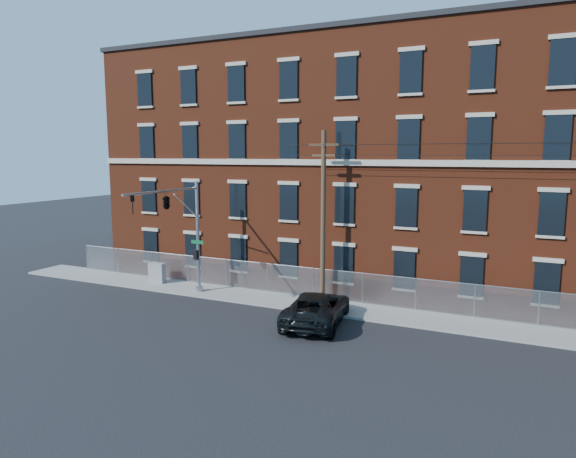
% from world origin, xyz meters
% --- Properties ---
extents(ground, '(140.00, 140.00, 0.00)m').
position_xyz_m(ground, '(0.00, 0.00, 0.00)').
color(ground, black).
rests_on(ground, ground).
extents(sidewalk, '(65.00, 3.00, 0.12)m').
position_xyz_m(sidewalk, '(12.00, 5.00, 0.06)').
color(sidewalk, gray).
rests_on(sidewalk, ground).
extents(mill_building, '(55.30, 14.32, 16.30)m').
position_xyz_m(mill_building, '(12.00, 13.93, 8.15)').
color(mill_building, '#612310').
rests_on(mill_building, ground).
extents(chain_link_fence, '(59.06, 0.06, 1.85)m').
position_xyz_m(chain_link_fence, '(12.00, 6.30, 1.06)').
color(chain_link_fence, '#A5A8AD').
rests_on(chain_link_fence, ground).
extents(traffic_signal_mast, '(0.90, 6.75, 7.00)m').
position_xyz_m(traffic_signal_mast, '(-6.00, 2.18, 5.39)').
color(traffic_signal_mast, '#9EA0A5').
rests_on(traffic_signal_mast, ground).
extents(utility_pole_near, '(1.80, 0.28, 10.00)m').
position_xyz_m(utility_pole_near, '(2.00, 5.60, 5.34)').
color(utility_pole_near, '#4F3927').
rests_on(utility_pole_near, ground).
extents(pickup_truck, '(3.62, 6.32, 1.66)m').
position_xyz_m(pickup_truck, '(3.02, 2.13, 0.83)').
color(pickup_truck, black).
rests_on(pickup_truck, ground).
extents(utility_cabinet, '(1.12, 0.63, 1.35)m').
position_xyz_m(utility_cabinet, '(-9.86, 5.14, 0.79)').
color(utility_cabinet, gray).
rests_on(utility_cabinet, sidewalk).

